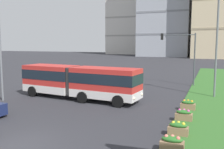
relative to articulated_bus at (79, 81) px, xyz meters
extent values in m
plane|color=#2D2D33|center=(2.52, -10.58, -1.65)|extent=(260.00, 260.00, 0.00)
cube|color=red|center=(2.83, -0.28, 0.07)|extent=(6.19, 3.01, 2.55)
cube|color=silver|center=(2.83, -0.28, -0.85)|extent=(6.22, 3.03, 0.70)
cube|color=#19232D|center=(2.83, -0.28, 0.50)|extent=(6.24, 3.06, 0.90)
cube|color=red|center=(-3.24, 0.33, 0.07)|extent=(5.45, 3.07, 2.55)
cube|color=silver|center=(-3.24, 0.33, -0.85)|extent=(5.47, 3.09, 0.70)
cube|color=#19232D|center=(-3.24, 0.33, 0.50)|extent=(5.49, 3.11, 0.90)
cylinder|color=#383838|center=(-0.16, -0.02, 0.07)|extent=(2.40, 2.40, 2.45)
cylinder|color=black|center=(4.73, 0.81, -1.15)|extent=(1.02, 0.37, 1.00)
cylinder|color=black|center=(4.51, -1.68, -1.15)|extent=(1.02, 0.37, 1.00)
cylinder|color=black|center=(1.34, 1.10, -1.15)|extent=(1.02, 0.37, 1.00)
cylinder|color=black|center=(1.13, -1.39, -1.15)|extent=(1.02, 0.37, 1.00)
cylinder|color=black|center=(-4.39, 1.72, -1.15)|extent=(1.03, 0.39, 1.00)
cylinder|color=black|center=(-4.67, -0.77, -1.15)|extent=(1.03, 0.39, 1.00)
sphere|color=#F9EFC6|center=(5.92, 0.35, -0.85)|extent=(0.24, 0.24, 0.24)
sphere|color=#F9EFC6|center=(5.76, -1.44, -0.85)|extent=(0.24, 0.24, 0.24)
cylinder|color=black|center=(-2.44, -6.92, -1.33)|extent=(0.65, 0.25, 0.64)
cube|color=silver|center=(-3.48, 13.51, -1.07)|extent=(4.52, 2.11, 0.80)
cube|color=black|center=(-3.63, 13.52, -0.37)|extent=(2.49, 1.85, 0.60)
cylinder|color=black|center=(-1.92, 14.29, -1.33)|extent=(0.65, 0.27, 0.64)
cylinder|color=black|center=(-2.05, 12.50, -1.33)|extent=(0.65, 0.27, 0.64)
cylinder|color=black|center=(-4.91, 14.51, -1.33)|extent=(0.65, 0.27, 0.64)
cylinder|color=black|center=(-5.05, 12.72, -1.33)|extent=(0.65, 0.27, 0.64)
cube|color=#937051|center=(9.80, -8.58, -1.35)|extent=(1.10, 0.56, 0.44)
ellipsoid|color=#2D6B28|center=(9.80, -8.58, -1.03)|extent=(0.99, 0.50, 0.28)
sphere|color=#EF7566|center=(9.52, -8.58, -0.93)|extent=(0.20, 0.20, 0.20)
sphere|color=#EF7566|center=(9.80, -8.50, -0.93)|extent=(0.20, 0.20, 0.20)
sphere|color=#EF7566|center=(10.08, -8.64, -0.93)|extent=(0.20, 0.20, 0.20)
cube|color=#937051|center=(9.80, -6.32, -1.35)|extent=(1.10, 0.56, 0.44)
ellipsoid|color=#2D6B28|center=(9.80, -6.32, -1.03)|extent=(0.99, 0.50, 0.28)
sphere|color=yellow|center=(9.52, -6.32, -0.93)|extent=(0.20, 0.20, 0.20)
sphere|color=yellow|center=(9.80, -6.24, -0.93)|extent=(0.20, 0.20, 0.20)
sphere|color=yellow|center=(10.08, -6.38, -0.93)|extent=(0.20, 0.20, 0.20)
cube|color=#937051|center=(9.80, -3.44, -1.35)|extent=(1.10, 0.56, 0.44)
ellipsoid|color=#2D6B28|center=(9.80, -3.44, -1.03)|extent=(0.99, 0.50, 0.28)
sphere|color=#D14C99|center=(9.52, -3.44, -0.93)|extent=(0.20, 0.20, 0.20)
sphere|color=#D14C99|center=(9.80, -3.36, -0.93)|extent=(0.20, 0.20, 0.20)
sphere|color=#D14C99|center=(10.08, -3.50, -0.93)|extent=(0.20, 0.20, 0.20)
cube|color=#937051|center=(9.80, -0.46, -1.35)|extent=(1.10, 0.56, 0.44)
ellipsoid|color=#2D6B28|center=(9.80, -0.46, -1.03)|extent=(0.99, 0.50, 0.28)
sphere|color=orange|center=(9.52, -0.46, -0.93)|extent=(0.20, 0.20, 0.20)
sphere|color=orange|center=(9.80, -0.38, -0.93)|extent=(0.20, 0.20, 0.20)
sphere|color=orange|center=(10.08, -0.52, -0.93)|extent=(0.20, 0.20, 0.20)
cylinder|color=#474C51|center=(9.40, 11.42, 1.52)|extent=(0.16, 0.16, 6.35)
cylinder|color=#474C51|center=(7.28, 11.42, 4.50)|extent=(4.23, 0.10, 0.10)
cube|color=black|center=(5.47, 11.42, 4.30)|extent=(0.28, 0.28, 0.80)
sphere|color=red|center=(5.47, 11.42, 4.55)|extent=(0.16, 0.16, 0.16)
sphere|color=yellow|center=(5.47, 11.42, 4.29)|extent=(0.16, 0.16, 0.16)
sphere|color=green|center=(5.47, 11.42, 4.03)|extent=(0.16, 0.16, 0.16)
cylinder|color=slate|center=(-5.98, -3.19, 3.25)|extent=(0.18, 0.18, 9.81)
cylinder|color=slate|center=(11.70, 5.31, 3.18)|extent=(0.18, 0.18, 9.66)
cube|color=silver|center=(-27.48, 103.46, 19.92)|extent=(20.33, 18.86, 43.15)
cube|color=#A4A099|center=(-27.48, 103.46, 7.33)|extent=(20.53, 19.06, 0.70)
cube|color=#A4A099|center=(-27.48, 103.46, 15.96)|extent=(20.53, 19.06, 0.70)
cube|color=#A4A099|center=(-27.48, 103.46, 24.59)|extent=(20.53, 19.06, 0.70)
cube|color=gray|center=(-7.17, 83.92, 7.11)|extent=(20.07, 15.16, 0.70)
cube|color=gray|center=(-7.17, 83.92, 15.53)|extent=(20.07, 15.16, 0.70)
cube|color=beige|center=(14.20, 79.56, 17.78)|extent=(19.98, 18.74, 38.87)
cube|color=#9C8D6E|center=(14.20, 79.56, 8.41)|extent=(20.18, 18.94, 0.70)
cube|color=#9C8D6E|center=(14.20, 79.56, 18.13)|extent=(20.18, 18.94, 0.70)
camera|label=1|loc=(11.39, -20.25, 3.44)|focal=40.49mm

